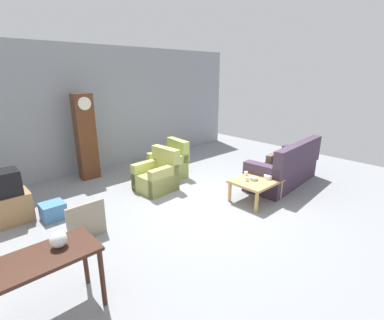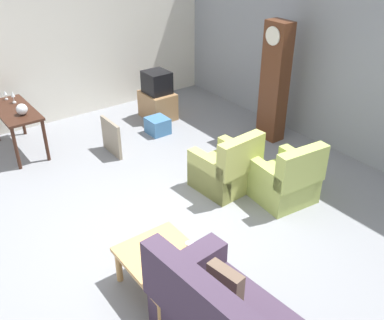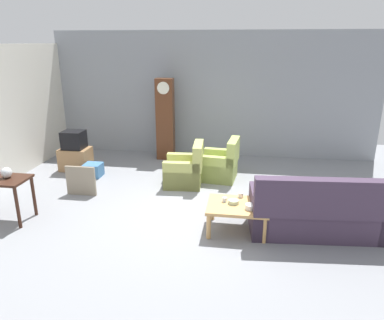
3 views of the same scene
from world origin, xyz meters
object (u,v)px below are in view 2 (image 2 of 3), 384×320
armchair_olive_far (285,181)px  storage_box_blue (158,126)px  grandfather_clock (275,82)px  glass_dome_cloche (22,109)px  tv_stand_cabinet (158,105)px  console_table_dark (16,115)px  tv_crt (157,82)px  framed_picture_leaning (111,137)px  bowl_shallow_green (163,251)px  coffee_table_wood (165,263)px  cup_white_porcelain (189,246)px  cup_blue_rimmed (159,241)px  wine_glass_tall (5,94)px  armchair_olive_near (226,170)px  wine_glass_mid (13,95)px  bowl_white_stacked (164,272)px

armchair_olive_far → storage_box_blue: (-2.87, -0.27, -0.16)m
grandfather_clock → glass_dome_cloche: (-1.88, -3.72, -0.19)m
tv_stand_cabinet → storage_box_blue: 0.72m
console_table_dark → tv_crt: tv_crt is taller
armchair_olive_far → framed_picture_leaning: (-2.67, -1.31, -0.01)m
armchair_olive_far → bowl_shallow_green: bearing=-80.7°
coffee_table_wood → bowl_shallow_green: 0.12m
tv_crt → cup_white_porcelain: bearing=-28.2°
grandfather_clock → armchair_olive_far: bearing=-39.9°
cup_blue_rimmed → wine_glass_tall: bearing=-176.6°
armchair_olive_far → console_table_dark: armchair_olive_far is taller
framed_picture_leaning → wine_glass_tall: size_ratio=3.68×
console_table_dark → framed_picture_leaning: console_table_dark is taller
grandfather_clock → bowl_shallow_green: bearing=-61.9°
glass_dome_cloche → cup_blue_rimmed: (3.62, 0.24, -0.35)m
armchair_olive_near → wine_glass_mid: size_ratio=4.41×
storage_box_blue → cup_white_porcelain: cup_white_porcelain is taller
armchair_olive_far → tv_stand_cabinet: armchair_olive_far is taller
armchair_olive_near → storage_box_blue: bearing=174.9°
bowl_shallow_green → wine_glass_mid: wine_glass_mid is taller
console_table_dark → bowl_shallow_green: bearing=3.3°
armchair_olive_far → console_table_dark: size_ratio=0.71×
storage_box_blue → tv_crt: bearing=146.9°
bowl_white_stacked → wine_glass_tall: size_ratio=1.03×
armchair_olive_far → storage_box_blue: armchair_olive_far is taller
armchair_olive_near → storage_box_blue: size_ratio=2.38×
tv_stand_cabinet → tv_crt: tv_crt is taller
storage_box_blue → wine_glass_mid: bearing=-117.2°
armchair_olive_near → storage_box_blue: armchair_olive_near is taller
tv_crt → glass_dome_cloche: bearing=-88.5°
cup_white_porcelain → cup_blue_rimmed: bearing=-139.4°
grandfather_clock → storage_box_blue: 2.23m
tv_crt → storage_box_blue: tv_crt is taller
console_table_dark → cup_blue_rimmed: size_ratio=17.19×
armchair_olive_far → wine_glass_tall: (-4.20, -2.48, 0.56)m
grandfather_clock → cup_white_porcelain: bearing=-58.6°
coffee_table_wood → wine_glass_tall: (-4.64, -0.19, 0.47)m
wine_glass_mid → storage_box_blue: bearing=62.8°
armchair_olive_far → tv_stand_cabinet: 3.46m
storage_box_blue → bowl_white_stacked: 4.13m
armchair_olive_far → tv_stand_cabinet: bearing=178.1°
wine_glass_tall → cup_blue_rimmed: bearing=3.4°
bowl_shallow_green → tv_crt: bearing=148.2°
cup_white_porcelain → bowl_shallow_green: cup_white_porcelain is taller
tv_stand_cabinet → glass_dome_cloche: size_ratio=3.78×
coffee_table_wood → console_table_dark: console_table_dark is taller
tv_crt → framed_picture_leaning: bearing=-60.9°
armchair_olive_far → tv_crt: bearing=178.1°
armchair_olive_far → bowl_shallow_green: size_ratio=5.43×
storage_box_blue → cup_white_porcelain: size_ratio=4.71×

